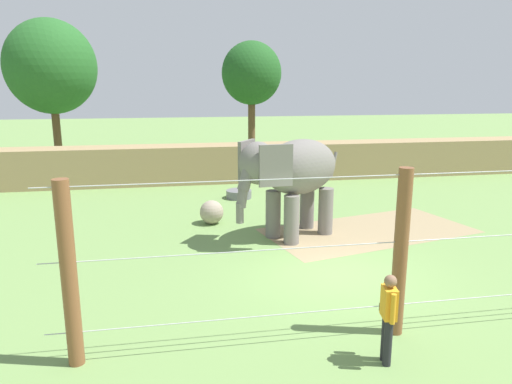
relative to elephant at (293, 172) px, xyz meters
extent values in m
plane|color=#6B8E4C|center=(0.37, -3.11, -2.14)|extent=(120.00, 120.00, 0.00)
cube|color=#937F5B|center=(2.75, 0.21, -2.14)|extent=(7.57, 4.99, 0.01)
cube|color=#997F56|center=(0.37, 9.51, -1.21)|extent=(36.00, 1.80, 1.86)
cylinder|color=slate|center=(-0.18, -0.59, -1.37)|extent=(0.48, 0.48, 1.54)
cylinder|color=slate|center=(-0.60, 0.14, -1.37)|extent=(0.48, 0.48, 1.54)
cylinder|color=slate|center=(1.18, 0.20, -1.37)|extent=(0.48, 0.48, 1.54)
cylinder|color=slate|center=(0.76, 0.93, -1.37)|extent=(0.48, 0.48, 1.54)
ellipsoid|color=slate|center=(0.29, 0.17, 0.15)|extent=(3.24, 2.76, 1.76)
ellipsoid|color=slate|center=(-1.26, -0.73, 0.46)|extent=(1.55, 1.59, 1.27)
cube|color=slate|center=(-0.84, -1.24, 0.46)|extent=(0.99, 0.20, 1.21)
cube|color=slate|center=(-1.50, -0.10, 0.46)|extent=(0.66, 0.87, 1.21)
cylinder|color=slate|center=(-1.67, -0.97, 0.00)|extent=(0.64, 0.57, 0.69)
cylinder|color=slate|center=(-1.78, -1.03, -0.48)|extent=(0.48, 0.44, 0.65)
cylinder|color=slate|center=(-1.86, -1.08, -0.93)|extent=(0.31, 0.31, 0.60)
cylinder|color=slate|center=(1.67, 0.97, 0.04)|extent=(0.34, 0.26, 0.88)
sphere|color=gray|center=(-2.43, 2.00, -1.72)|extent=(0.84, 0.84, 0.84)
cylinder|color=brown|center=(-5.56, -6.24, -0.46)|extent=(0.28, 0.28, 3.36)
cylinder|color=brown|center=(0.52, -6.24, -0.46)|extent=(0.28, 0.28, 3.36)
cylinder|color=#B7B7BC|center=(0.37, -6.24, -1.53)|extent=(12.85, 0.02, 0.02)
cylinder|color=#B7B7BC|center=(0.37, -6.24, -0.22)|extent=(12.85, 0.02, 0.02)
cylinder|color=#B7B7BC|center=(0.37, -6.24, 1.09)|extent=(12.85, 0.02, 0.02)
cylinder|color=#232328|center=(-0.14, -7.26, -1.70)|extent=(0.15, 0.15, 0.88)
cylinder|color=#232328|center=(-0.12, -7.11, -1.70)|extent=(0.15, 0.15, 0.88)
cube|color=orange|center=(-0.13, -7.19, -0.98)|extent=(0.28, 0.39, 0.56)
sphere|color=#846047|center=(-0.13, -7.19, -0.58)|extent=(0.22, 0.22, 0.22)
cylinder|color=orange|center=(-0.17, -7.42, -0.98)|extent=(0.10, 0.10, 0.54)
cylinder|color=orange|center=(-0.09, -6.95, -0.98)|extent=(0.10, 0.10, 0.54)
cube|color=black|center=(-0.16, -6.92, -1.20)|extent=(0.03, 0.07, 0.14)
cylinder|color=slate|center=(-0.93, 5.65, -1.96)|extent=(1.10, 1.10, 0.35)
cylinder|color=#38607A|center=(-0.93, 5.65, -1.82)|extent=(1.01, 1.01, 0.02)
cylinder|color=brown|center=(-10.21, 14.78, -0.30)|extent=(0.44, 0.44, 3.67)
ellipsoid|color=#235B23|center=(-10.21, 14.78, 3.65)|extent=(4.99, 4.99, 5.24)
cylinder|color=brown|center=(1.24, 14.98, -0.16)|extent=(0.44, 0.44, 3.95)
ellipsoid|color=#1E511E|center=(1.24, 14.98, 3.35)|extent=(3.62, 3.62, 3.81)
camera|label=1|loc=(-3.76, -14.25, 2.74)|focal=33.29mm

